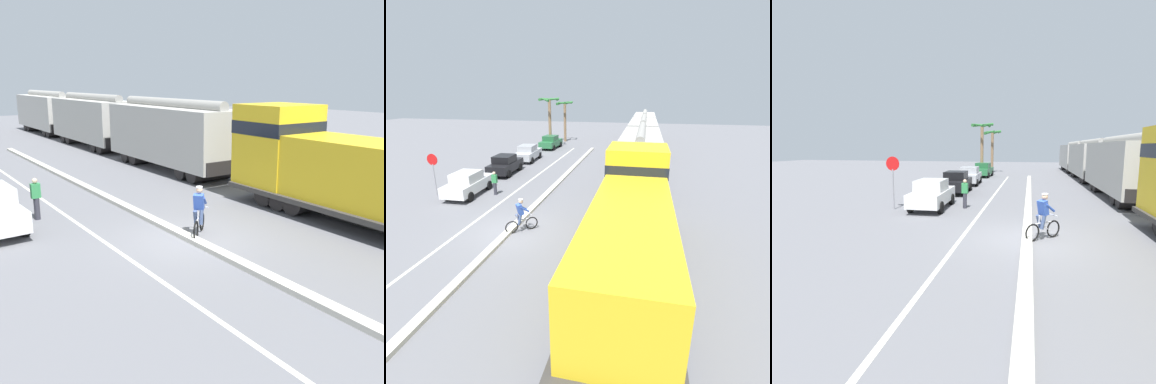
# 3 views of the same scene
# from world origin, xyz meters

# --- Properties ---
(ground_plane) EXTENTS (120.00, 120.00, 0.00)m
(ground_plane) POSITION_xyz_m (0.00, 0.00, 0.00)
(ground_plane) COLOR slate
(median_curb) EXTENTS (0.36, 36.00, 0.16)m
(median_curb) POSITION_xyz_m (0.00, 6.00, 0.08)
(median_curb) COLOR beige
(median_curb) RESTS_ON ground
(lane_stripe) EXTENTS (0.14, 36.00, 0.01)m
(lane_stripe) POSITION_xyz_m (-2.40, 6.00, 0.00)
(lane_stripe) COLOR silver
(lane_stripe) RESTS_ON ground
(locomotive) EXTENTS (3.10, 11.61, 4.20)m
(locomotive) POSITION_xyz_m (6.03, -1.65, 1.80)
(locomotive) COLOR gold
(locomotive) RESTS_ON ground
(hopper_car_lead) EXTENTS (2.90, 10.60, 4.18)m
(hopper_car_lead) POSITION_xyz_m (6.03, 10.51, 2.08)
(hopper_car_lead) COLOR #AEACA4
(hopper_car_lead) RESTS_ON ground
(hopper_car_middle) EXTENTS (2.90, 10.60, 4.18)m
(hopper_car_middle) POSITION_xyz_m (6.03, 22.11, 2.08)
(hopper_car_middle) COLOR #B0AEA6
(hopper_car_middle) RESTS_ON ground
(hopper_car_trailing) EXTENTS (2.90, 10.60, 4.18)m
(hopper_car_trailing) POSITION_xyz_m (6.03, 33.71, 2.08)
(hopper_car_trailing) COLOR #B7B5AD
(hopper_car_trailing) RESTS_ON ground
(parked_car_white) EXTENTS (1.96, 4.26, 1.62)m
(parked_car_white) POSITION_xyz_m (-5.22, 4.70, 0.82)
(parked_car_white) COLOR silver
(parked_car_white) RESTS_ON ground
(parked_car_black) EXTENTS (1.95, 4.26, 1.62)m
(parked_car_black) POSITION_xyz_m (-5.27, 10.52, 0.82)
(parked_car_black) COLOR black
(parked_car_black) RESTS_ON ground
(parked_car_silver) EXTENTS (1.97, 4.27, 1.62)m
(parked_car_silver) POSITION_xyz_m (-5.31, 15.86, 0.82)
(parked_car_silver) COLOR #B7BABF
(parked_car_silver) RESTS_ON ground
(parked_car_green) EXTENTS (1.98, 4.27, 1.62)m
(parked_car_green) POSITION_xyz_m (-5.21, 23.29, 0.82)
(parked_car_green) COLOR #286B3D
(parked_car_green) RESTS_ON ground
(cyclist) EXTENTS (1.29, 1.21, 1.71)m
(cyclist) POSITION_xyz_m (0.56, 0.10, 0.82)
(cyclist) COLOR black
(cyclist) RESTS_ON ground
(stop_sign) EXTENTS (0.76, 0.08, 2.88)m
(stop_sign) POSITION_xyz_m (-7.20, 4.02, 2.02)
(stop_sign) COLOR gray
(stop_sign) RESTS_ON ground
(palm_tree_near) EXTENTS (2.67, 2.76, 5.72)m
(palm_tree_near) POSITION_xyz_m (-4.95, 29.34, 4.34)
(palm_tree_near) COLOR #846647
(palm_tree_near) RESTS_ON ground
(palm_tree_far) EXTENTS (2.70, 2.78, 6.26)m
(palm_tree_far) POSITION_xyz_m (-5.50, 24.14, 4.72)
(palm_tree_far) COLOR #846647
(palm_tree_far) RESTS_ON ground
(pedestrian_by_cars) EXTENTS (0.34, 0.22, 1.62)m
(pedestrian_by_cars) POSITION_xyz_m (-3.45, 5.10, 0.85)
(pedestrian_by_cars) COLOR #33333D
(pedestrian_by_cars) RESTS_ON ground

